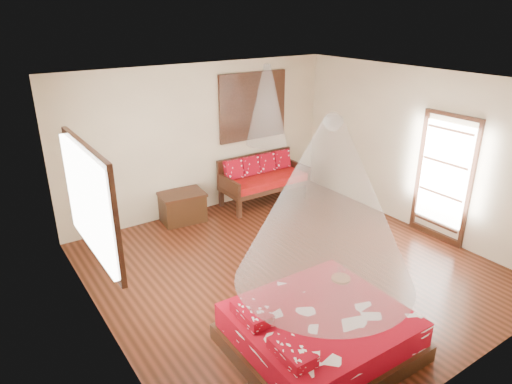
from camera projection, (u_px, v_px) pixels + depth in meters
room at (293, 182)px, 6.46m from camera, size 5.54×5.54×2.84m
bed at (319, 332)px, 5.22m from camera, size 1.95×1.77×0.63m
daybed at (262, 177)px, 9.22m from camera, size 1.77×0.79×0.94m
storage_chest at (182, 207)px, 8.44m from camera, size 0.86×0.67×0.55m
shutter_panel at (253, 106)px, 8.95m from camera, size 1.52×0.06×1.32m
window_left at (93, 201)px, 5.09m from camera, size 0.10×1.74×1.34m
glazed_door at (443, 179)px, 7.55m from camera, size 0.08×1.02×2.16m
wine_tray at (341, 276)px, 5.76m from camera, size 0.24×0.24×0.20m
mosquito_net_main at (328, 204)px, 4.63m from camera, size 1.93×1.93×1.80m
mosquito_net_daybed at (267, 105)px, 8.56m from camera, size 0.80×0.80×1.50m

